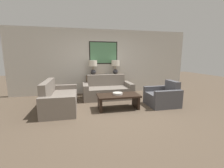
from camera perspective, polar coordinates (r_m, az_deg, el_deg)
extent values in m
plane|color=brown|center=(4.32, 2.13, -10.54)|extent=(20.00, 20.00, 0.00)
cube|color=beige|center=(6.44, -3.32, 8.41)|extent=(7.46, 0.10, 2.65)
cube|color=black|center=(6.38, -3.27, 11.76)|extent=(1.18, 0.01, 0.92)
cube|color=#4C7F56|center=(6.38, -3.26, 11.76)|extent=(1.10, 0.02, 0.84)
cube|color=brown|center=(6.27, -2.84, -0.20)|extent=(1.49, 0.38, 0.79)
cylinder|color=#333338|center=(6.15, -7.16, 3.36)|extent=(0.19, 0.19, 0.02)
sphere|color=#333338|center=(6.14, -7.18, 4.50)|extent=(0.22, 0.22, 0.22)
cylinder|color=#8C7A51|center=(6.13, -7.22, 6.15)|extent=(0.02, 0.02, 0.13)
cylinder|color=beige|center=(6.12, -7.26, 7.85)|extent=(0.33, 0.33, 0.23)
cylinder|color=#333338|center=(6.31, 1.31, 3.60)|extent=(0.19, 0.19, 0.02)
sphere|color=#333338|center=(6.29, 1.32, 4.72)|extent=(0.22, 0.22, 0.22)
cylinder|color=#8C7A51|center=(6.28, 1.32, 6.33)|extent=(0.02, 0.02, 0.13)
cylinder|color=beige|center=(6.27, 1.33, 7.99)|extent=(0.33, 0.33, 0.23)
cube|color=slate|center=(5.53, -1.41, -3.57)|extent=(1.46, 0.71, 0.42)
cube|color=slate|center=(5.91, -2.24, -0.53)|extent=(1.46, 0.18, 0.85)
cube|color=slate|center=(5.50, -9.99, -2.97)|extent=(0.18, 0.89, 0.57)
cube|color=slate|center=(5.80, 6.38, -2.20)|extent=(0.18, 0.89, 0.57)
cube|color=slate|center=(4.76, -17.64, -6.36)|extent=(0.71, 1.46, 0.42)
cube|color=slate|center=(4.77, -23.11, -3.98)|extent=(0.18, 1.46, 0.85)
cube|color=slate|center=(3.97, -20.04, -8.66)|extent=(0.89, 0.18, 0.57)
cube|color=slate|center=(5.54, -17.87, -3.24)|extent=(0.89, 0.18, 0.57)
cube|color=black|center=(4.45, 2.44, -4.39)|extent=(1.24, 0.64, 0.05)
cube|color=black|center=(4.40, -4.64, -7.50)|extent=(0.07, 0.51, 0.38)
cube|color=black|center=(4.67, 9.06, -6.53)|extent=(0.07, 0.51, 0.38)
cylinder|color=beige|center=(4.46, 2.14, -3.63)|extent=(0.30, 0.30, 0.06)
cube|color=#4C4C51|center=(5.02, 17.47, -5.61)|extent=(0.71, 0.58, 0.40)
cube|color=#4C4C51|center=(5.20, 21.86, -3.14)|extent=(0.18, 0.58, 0.79)
cube|color=#4C4C51|center=(5.34, 16.43, -3.70)|extent=(0.89, 0.14, 0.56)
cube|color=#4C4C51|center=(4.74, 20.64, -5.70)|extent=(0.89, 0.14, 0.56)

